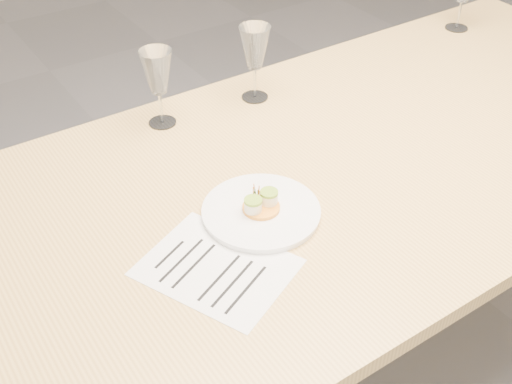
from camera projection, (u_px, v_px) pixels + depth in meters
ground at (307, 359)px, 2.01m from camera, size 7.00×7.00×0.00m
dining_table at (320, 187)px, 1.59m from camera, size 2.40×1.00×0.75m
dinner_plate at (261, 211)px, 1.40m from camera, size 0.26×0.26×0.07m
recipe_sheet at (217, 268)px, 1.28m from camera, size 0.32×0.35×0.00m
wine_glass_1 at (157, 74)px, 1.61m from camera, size 0.08×0.08×0.21m
wine_glass_2 at (255, 49)px, 1.72m from camera, size 0.09×0.09×0.21m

